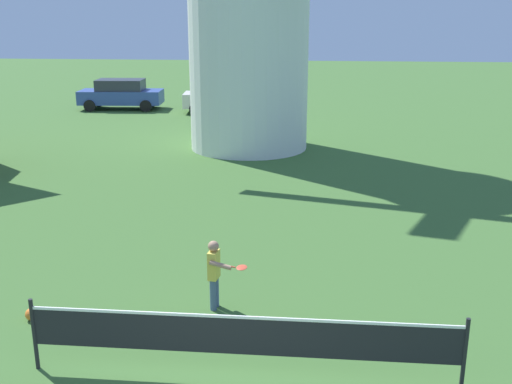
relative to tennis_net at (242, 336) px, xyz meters
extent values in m
cylinder|color=black|center=(-2.98, 0.00, -0.14)|extent=(0.06, 0.06, 1.10)
cylinder|color=black|center=(2.98, 0.00, -0.14)|extent=(0.06, 0.06, 1.10)
cube|color=black|center=(0.00, 0.00, -0.01)|extent=(5.92, 0.01, 0.55)
cube|color=white|center=(0.00, 0.00, 0.28)|extent=(5.92, 0.02, 0.04)
cylinder|color=slate|center=(-0.72, 2.15, -0.41)|extent=(0.11, 0.11, 0.56)
cylinder|color=slate|center=(-0.74, 2.01, -0.41)|extent=(0.11, 0.11, 0.56)
cube|color=#E5CC4C|center=(-0.73, 2.08, 0.12)|extent=(0.19, 0.29, 0.50)
sphere|color=tan|center=(-0.73, 2.08, 0.46)|extent=(0.19, 0.19, 0.19)
cylinder|color=tan|center=(-0.70, 2.25, 0.10)|extent=(0.08, 0.08, 0.37)
cylinder|color=tan|center=(-0.59, 1.90, 0.20)|extent=(0.39, 0.14, 0.14)
cylinder|color=#D84C33|center=(-0.44, 1.87, 0.20)|extent=(0.22, 0.06, 0.04)
ellipsoid|color=#D84C33|center=(-0.22, 1.84, 0.20)|extent=(0.21, 0.26, 0.03)
sphere|color=orange|center=(-3.70, 1.36, -0.58)|extent=(0.21, 0.21, 0.21)
cube|color=#334C99|center=(-9.17, 23.78, -0.04)|extent=(4.38, 1.98, 0.70)
cube|color=#2D333D|center=(-9.17, 23.78, 0.59)|extent=(2.49, 1.65, 0.56)
cylinder|color=black|center=(-7.77, 24.72, -0.39)|extent=(0.61, 0.22, 0.60)
cylinder|color=black|center=(-7.66, 23.03, -0.39)|extent=(0.61, 0.22, 0.60)
cylinder|color=black|center=(-10.67, 24.53, -0.39)|extent=(0.61, 0.22, 0.60)
cylinder|color=black|center=(-10.56, 22.84, -0.39)|extent=(0.61, 0.22, 0.60)
cube|color=silver|center=(-3.62, 23.21, -0.04)|extent=(4.17, 2.03, 0.70)
cube|color=#2D333D|center=(-3.62, 23.21, 0.59)|extent=(2.38, 1.68, 0.56)
cylinder|color=black|center=(-2.32, 24.17, -0.39)|extent=(0.61, 0.23, 0.60)
cylinder|color=black|center=(-2.18, 22.48, -0.39)|extent=(0.61, 0.23, 0.60)
cylinder|color=black|center=(-5.06, 23.95, -0.39)|extent=(0.61, 0.23, 0.60)
cylinder|color=black|center=(-4.92, 22.25, -0.39)|extent=(0.61, 0.23, 0.60)
camera|label=1|loc=(0.87, -7.31, 4.26)|focal=42.37mm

